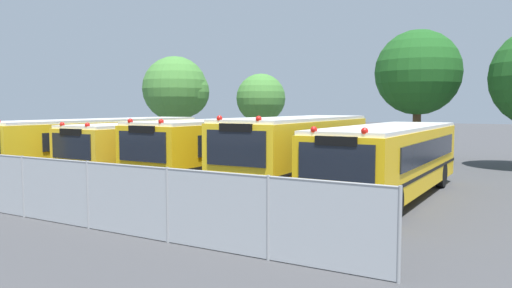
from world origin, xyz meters
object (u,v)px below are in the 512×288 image
(school_bus_1, at_px, (159,146))
(tree_1, at_px, (261,98))
(tree_0, at_px, (178,90))
(traffic_cone, at_px, (17,189))
(school_bus_2, at_px, (224,147))
(school_bus_4, at_px, (390,158))
(school_bus_3, at_px, (299,149))
(school_bus_0, at_px, (103,142))
(tree_2, at_px, (415,72))

(school_bus_1, bearing_deg, tree_1, -80.84)
(tree_0, relative_size, traffic_cone, 9.69)
(school_bus_2, height_order, traffic_cone, school_bus_2)
(tree_1, bearing_deg, school_bus_4, -46.27)
(school_bus_1, relative_size, tree_0, 1.44)
(school_bus_4, relative_size, traffic_cone, 14.60)
(school_bus_2, distance_m, tree_1, 13.22)
(school_bus_1, relative_size, school_bus_3, 1.01)
(school_bus_1, xyz_separation_m, tree_1, (-1.65, 12.24, 2.35))
(tree_0, bearing_deg, school_bus_3, -36.54)
(school_bus_3, relative_size, school_bus_4, 0.95)
(school_bus_1, bearing_deg, school_bus_3, -177.01)
(school_bus_2, bearing_deg, school_bus_1, 4.32)
(school_bus_0, bearing_deg, school_bus_4, -180.00)
(school_bus_2, distance_m, tree_0, 15.23)
(school_bus_3, height_order, tree_0, tree_0)
(tree_0, bearing_deg, tree_2, 2.83)
(school_bus_0, relative_size, tree_2, 1.61)
(tree_2, bearing_deg, school_bus_2, -115.02)
(school_bus_0, relative_size, tree_1, 2.21)
(tree_1, bearing_deg, tree_0, -164.38)
(school_bus_1, relative_size, tree_1, 1.79)
(school_bus_2, distance_m, tree_2, 12.89)
(school_bus_0, height_order, tree_0, tree_0)
(school_bus_2, bearing_deg, tree_0, -43.10)
(school_bus_1, distance_m, school_bus_3, 6.67)
(school_bus_1, height_order, school_bus_2, school_bus_2)
(school_bus_1, height_order, school_bus_3, school_bus_3)
(school_bus_3, relative_size, tree_0, 1.43)
(tree_0, bearing_deg, tree_1, 15.62)
(school_bus_0, distance_m, tree_2, 16.94)
(tree_0, xyz_separation_m, tree_2, (15.96, 0.79, 0.72))
(school_bus_0, distance_m, school_bus_4, 13.50)
(school_bus_3, bearing_deg, tree_1, -56.39)
(tree_1, bearing_deg, school_bus_1, -82.32)
(school_bus_3, bearing_deg, school_bus_4, 174.33)
(school_bus_1, relative_size, tree_2, 1.30)
(school_bus_3, relative_size, tree_1, 1.78)
(school_bus_0, height_order, tree_2, tree_2)
(school_bus_4, relative_size, tree_0, 1.51)
(school_bus_0, xyz_separation_m, tree_0, (-4.09, 10.75, 2.86))
(school_bus_3, bearing_deg, tree_0, -37.51)
(school_bus_4, distance_m, tree_0, 20.81)
(school_bus_0, relative_size, school_bus_2, 1.21)
(school_bus_3, xyz_separation_m, school_bus_4, (3.50, -0.29, -0.12))
(school_bus_1, bearing_deg, school_bus_0, 3.70)
(tree_2, bearing_deg, school_bus_4, -81.94)
(school_bus_0, height_order, school_bus_3, school_bus_3)
(tree_1, height_order, tree_2, tree_2)
(school_bus_2, relative_size, tree_0, 1.47)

